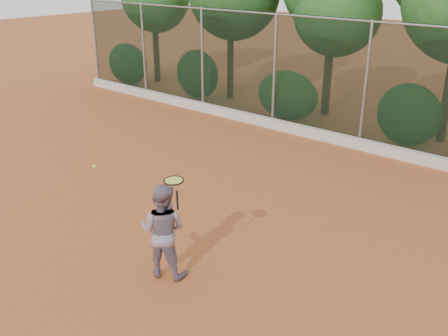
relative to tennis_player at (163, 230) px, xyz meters
The scene contains 6 objects.
ground 1.25m from the tennis_player, 107.68° to the left, with size 80.00×80.00×0.00m, color #A55227.
concrete_curb 7.75m from the tennis_player, 92.12° to the left, with size 24.00×0.20×0.30m, color beige.
tennis_player is the anchor object (origin of this frame).
chainlink_fence 7.97m from the tennis_player, 92.07° to the left, with size 24.09×0.09×3.50m.
tennis_racket 1.09m from the tennis_player, 13.50° to the right, with size 0.42×0.42×0.53m.
tennis_ball_in_flight 1.59m from the tennis_player, 166.86° to the right, with size 0.07×0.07×0.07m.
Camera 1 is at (5.64, -5.73, 4.90)m, focal length 40.00 mm.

